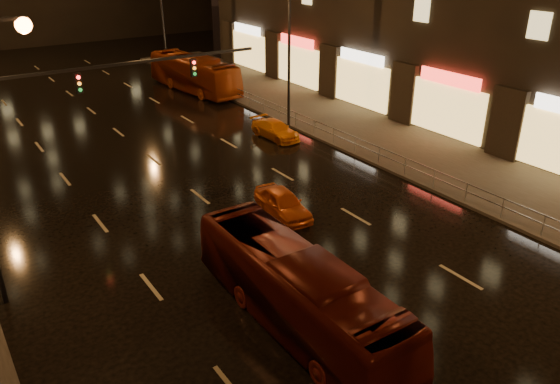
% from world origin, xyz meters
% --- Properties ---
extents(ground, '(140.00, 140.00, 0.00)m').
position_xyz_m(ground, '(0.00, 20.00, 0.00)').
color(ground, black).
rests_on(ground, ground).
extents(sidewalk_right, '(7.00, 70.00, 0.15)m').
position_xyz_m(sidewalk_right, '(13.50, 15.00, 0.07)').
color(sidewalk_right, '#38332D').
rests_on(sidewalk_right, ground).
extents(traffic_signal, '(15.31, 0.32, 6.20)m').
position_xyz_m(traffic_signal, '(-5.06, 20.00, 4.74)').
color(traffic_signal, black).
rests_on(traffic_signal, ground).
extents(railing_right, '(0.05, 56.00, 1.00)m').
position_xyz_m(railing_right, '(10.20, 18.00, 0.90)').
color(railing_right, '#99999E').
rests_on(railing_right, sidewalk_right).
extents(bus_red, '(2.35, 9.69, 2.69)m').
position_xyz_m(bus_red, '(-1.80, 5.21, 1.35)').
color(bus_red, '#5A140C').
rests_on(bus_red, ground).
extents(bus_curb, '(3.52, 10.72, 2.93)m').
position_xyz_m(bus_curb, '(9.00, 34.88, 1.47)').
color(bus_curb, '#A23B10').
rests_on(bus_curb, ground).
extents(taxi_near, '(1.83, 3.80, 1.25)m').
position_xyz_m(taxi_near, '(2.27, 12.00, 0.63)').
color(taxi_near, '#D95614').
rests_on(taxi_near, ground).
extents(taxi_far, '(1.82, 3.92, 1.11)m').
position_xyz_m(taxi_far, '(8.00, 21.20, 0.55)').
color(taxi_far, orange).
rests_on(taxi_far, ground).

